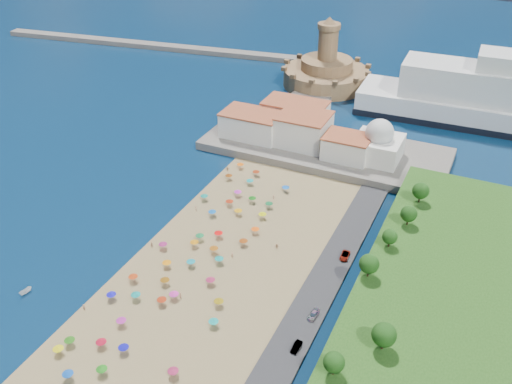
% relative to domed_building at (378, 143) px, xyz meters
% --- Properties ---
extents(ground, '(700.00, 700.00, 0.00)m').
position_rel_domed_building_xyz_m(ground, '(-30.00, -71.00, -8.97)').
color(ground, '#071938').
rests_on(ground, ground).
extents(terrace, '(90.00, 36.00, 3.00)m').
position_rel_domed_building_xyz_m(terrace, '(-20.00, 2.00, -7.47)').
color(terrace, '#59544C').
rests_on(terrace, ground).
extents(jetty, '(18.00, 70.00, 2.40)m').
position_rel_domed_building_xyz_m(jetty, '(-42.00, 37.00, -7.77)').
color(jetty, '#59544C').
rests_on(jetty, ground).
extents(breakwater, '(199.03, 34.77, 2.60)m').
position_rel_domed_building_xyz_m(breakwater, '(-140.00, 82.00, -7.67)').
color(breakwater, '#59544C').
rests_on(breakwater, ground).
extents(waterfront_buildings, '(57.00, 29.00, 11.00)m').
position_rel_domed_building_xyz_m(waterfront_buildings, '(-33.05, 2.64, -1.10)').
color(waterfront_buildings, silver).
rests_on(waterfront_buildings, terrace).
extents(domed_building, '(16.00, 16.00, 15.00)m').
position_rel_domed_building_xyz_m(domed_building, '(0.00, 0.00, 0.00)').
color(domed_building, silver).
rests_on(domed_building, terrace).
extents(fortress, '(40.00, 40.00, 32.40)m').
position_rel_domed_building_xyz_m(fortress, '(-42.00, 67.00, -2.29)').
color(fortress, '#94724A').
rests_on(fortress, ground).
extents(beach_parasols, '(32.10, 116.97, 2.20)m').
position_rel_domed_building_xyz_m(beach_parasols, '(-31.52, -82.30, -6.83)').
color(beach_parasols, gray).
rests_on(beach_parasols, beach).
extents(beachgoers, '(34.79, 77.58, 1.83)m').
position_rel_domed_building_xyz_m(beachgoers, '(-32.90, -59.89, -7.86)').
color(beachgoers, tan).
rests_on(beachgoers, beach).
extents(parked_cars, '(2.48, 57.32, 1.33)m').
position_rel_domed_building_xyz_m(parked_cars, '(6.00, -79.00, -7.63)').
color(parked_cars, gray).
rests_on(parked_cars, promenade).
extents(hillside_trees, '(15.32, 107.51, 7.51)m').
position_rel_domed_building_xyz_m(hillside_trees, '(18.92, -80.46, 0.96)').
color(hillside_trees, '#382314').
rests_on(hillside_trees, hillside).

